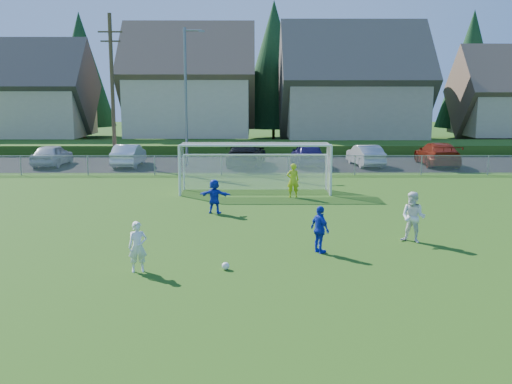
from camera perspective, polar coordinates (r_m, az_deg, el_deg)
ground at (r=14.49m, az=0.16°, el=-10.93°), size 160.00×160.00×0.00m
asphalt_lot at (r=41.36m, az=-0.14°, el=2.72°), size 60.00×60.00×0.00m
grass_embankment at (r=48.77m, az=-0.16°, el=4.27°), size 70.00×6.00×0.80m
soccer_ball at (r=17.31m, az=-2.91°, el=-7.06°), size 0.22×0.22×0.22m
player_white_a at (r=17.27m, az=-11.20°, el=-5.14°), size 0.60×0.46×1.45m
player_white_b at (r=20.79m, az=14.75°, el=-2.35°), size 1.06×1.01×1.73m
player_blue_a at (r=18.97m, az=6.11°, el=-3.57°), size 0.75×0.95×1.51m
player_blue_b at (r=24.91m, az=-3.98°, el=-0.40°), size 1.39×0.68×1.43m
goalkeeper at (r=28.54m, az=3.54°, el=1.11°), size 0.63×0.44×1.63m
car_a at (r=42.35m, az=-18.84°, el=3.35°), size 1.89×4.36×1.47m
car_b at (r=40.91m, az=-12.02°, el=3.45°), size 1.58×4.45×1.46m
car_d at (r=40.14m, az=-0.93°, el=3.68°), size 2.81×5.86×1.65m
car_e at (r=40.18m, az=4.92°, el=3.60°), size 2.14×4.75×1.58m
car_f at (r=40.74m, az=10.37°, el=3.45°), size 2.00×4.46×1.42m
car_g at (r=42.07m, az=16.88°, el=3.48°), size 2.46×5.49×1.56m
soccer_goal at (r=29.80m, az=-0.08°, el=3.08°), size 7.42×1.90×2.50m
chainlink_fence at (r=35.83m, az=-0.11°, el=2.61°), size 52.06×0.06×1.20m
streetlight at (r=39.78m, az=-6.64°, el=9.35°), size 1.38×0.18×9.00m
utility_pole at (r=41.62m, az=-13.52°, el=9.59°), size 1.60×0.26×10.00m
houses_row at (r=56.09m, az=1.88°, el=12.08°), size 53.90×11.45×13.27m
tree_row at (r=62.31m, az=0.79°, el=11.47°), size 65.98×12.36×13.80m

